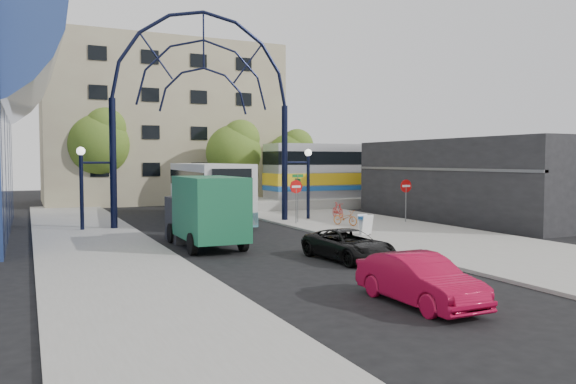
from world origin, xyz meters
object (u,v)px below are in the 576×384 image
gateway_arch (204,74)px  stop_sign (296,191)px  green_truck (205,212)px  bike_near_b (338,210)px  red_sedan (419,280)px  street_name_sign (298,188)px  bike_near_a (345,218)px  black_suv (349,245)px  tree_north_c (292,154)px  do_not_enter_sign (406,190)px  sandwich_board (365,222)px  train_car (406,170)px  city_bus (207,191)px  tree_north_a (236,149)px  tree_north_b (99,141)px

gateway_arch → stop_sign: bearing=-22.6°
green_truck → bike_near_b: 12.97m
red_sedan → street_name_sign: bearing=73.1°
bike_near_a → black_suv: bearing=-144.2°
gateway_arch → tree_north_c: size_ratio=2.10×
black_suv → red_sedan: 6.55m
do_not_enter_sign → green_truck: 13.75m
street_name_sign → black_suv: street_name_sign is taller
sandwich_board → green_truck: size_ratio=0.16×
train_car → tree_north_c: tree_north_c is taller
sandwich_board → city_bus: size_ratio=0.08×
street_name_sign → red_sedan: size_ratio=0.71×
bike_near_b → tree_north_a: bearing=107.1°
do_not_enter_sign → red_sedan: size_ratio=0.63×
gateway_arch → tree_north_a: gateway_arch is taller
green_truck → red_sedan: 12.01m
train_car → tree_north_c: 9.95m
street_name_sign → green_truck: 9.71m
gateway_arch → tree_north_a: bearing=62.8°
bike_near_b → sandwich_board: bearing=-104.4°
green_truck → train_car: bearing=35.4°
street_name_sign → tree_north_a: bearing=86.0°
tree_north_a → bike_near_a: size_ratio=4.42×
stop_sign → do_not_enter_sign: size_ratio=1.01×
gateway_arch → tree_north_b: size_ratio=1.70×
gateway_arch → green_truck: bearing=-106.7°
tree_north_a → red_sedan: (-6.20, -31.28, -3.95)m
tree_north_b → bike_near_b: 21.00m
sandwich_board → stop_sign: bearing=97.6°
street_name_sign → bike_near_b: street_name_sign is taller
train_car → green_truck: (-22.27, -15.58, -1.38)m
stop_sign → tree_north_b: bearing=115.8°
red_sedan → bike_near_b: 20.81m
bike_near_a → bike_near_b: 4.06m
gateway_arch → bike_near_a: size_ratio=8.61×
tree_north_a → gateway_arch: bearing=-117.2°
gateway_arch → green_truck: size_ratio=2.26×
green_truck → red_sedan: size_ratio=1.53×
sandwich_board → tree_north_b: tree_north_b is taller
tree_north_a → green_truck: tree_north_a is taller
street_name_sign → red_sedan: street_name_sign is taller
tree_north_b → tree_north_c: 16.15m
gateway_arch → black_suv: gateway_arch is taller
city_bus → do_not_enter_sign: bearing=-28.7°
train_car → stop_sign: bearing=-146.7°
street_name_sign → stop_sign: bearing=-123.6°
city_bus → bike_near_b: 8.23m
stop_sign → black_suv: size_ratio=0.61×
tree_north_a → green_truck: (-8.39, -19.50, -3.09)m
green_truck → black_suv: bearing=-54.0°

